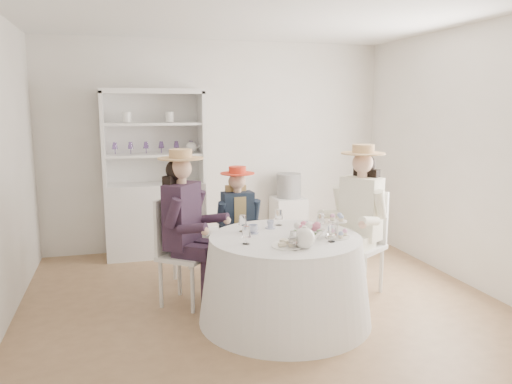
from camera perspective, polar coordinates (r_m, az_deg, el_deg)
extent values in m
plane|color=olive|center=(5.03, 0.31, -12.07)|extent=(4.50, 4.50, 0.00)
plane|color=white|center=(4.73, 0.34, 19.87)|extent=(4.50, 4.50, 0.00)
plane|color=silver|center=(6.63, -4.41, 5.29)|extent=(4.50, 0.00, 4.50)
plane|color=silver|center=(2.84, 11.38, -1.07)|extent=(4.50, 0.00, 4.50)
plane|color=silver|center=(5.73, 22.59, 3.83)|extent=(0.00, 4.50, 4.50)
cone|color=white|center=(4.46, 3.32, -9.93)|extent=(1.52, 1.52, 0.74)
cylinder|color=white|center=(4.35, 3.37, -5.22)|extent=(1.32, 1.32, 0.02)
cube|color=silver|center=(6.41, -11.32, -3.10)|extent=(1.25, 0.53, 0.92)
cube|color=silver|center=(6.47, -11.77, 6.16)|extent=(1.23, 0.11, 1.12)
cube|color=silver|center=(6.25, -11.82, 11.20)|extent=(1.25, 0.53, 0.06)
cube|color=silver|center=(6.25, -17.09, 5.81)|extent=(0.07, 0.46, 1.12)
cube|color=silver|center=(6.33, -6.25, 6.24)|extent=(0.07, 0.46, 1.12)
cube|color=silver|center=(6.28, -11.58, 4.19)|extent=(1.17, 0.48, 0.03)
cube|color=silver|center=(6.25, -11.70, 7.64)|extent=(1.17, 0.48, 0.03)
sphere|color=white|center=(6.32, -7.43, 5.09)|extent=(0.14, 0.14, 0.14)
cube|color=silver|center=(6.79, 3.71, -3.35)|extent=(0.42, 0.42, 0.65)
cylinder|color=black|center=(6.69, 3.76, 0.73)|extent=(0.43, 0.43, 0.32)
cube|color=silver|center=(4.80, -8.11, -7.25)|extent=(0.59, 0.59, 0.04)
cylinder|color=silver|center=(4.66, -7.27, -10.91)|extent=(0.04, 0.04, 0.46)
cylinder|color=silver|center=(4.94, -5.33, -9.66)|extent=(0.04, 0.04, 0.46)
cylinder|color=silver|center=(4.82, -10.81, -10.27)|extent=(0.04, 0.04, 0.46)
cylinder|color=silver|center=(5.09, -8.74, -9.11)|extent=(0.04, 0.04, 0.46)
cube|color=silver|center=(4.82, -10.14, -3.73)|extent=(0.27, 0.34, 0.53)
cube|color=black|center=(4.71, -8.44, -2.68)|extent=(0.40, 0.43, 0.61)
cube|color=black|center=(4.64, -7.36, -6.76)|extent=(0.37, 0.33, 0.13)
cylinder|color=black|center=(4.67, -5.67, -10.70)|extent=(0.11, 0.11, 0.48)
cylinder|color=black|center=(4.49, -9.41, -2.36)|extent=(0.20, 0.19, 0.29)
cube|color=black|center=(4.79, -6.25, -6.17)|extent=(0.37, 0.33, 0.13)
cylinder|color=black|center=(4.83, -4.61, -9.98)|extent=(0.11, 0.11, 0.48)
cylinder|color=black|center=(4.86, -6.74, -1.36)|extent=(0.20, 0.19, 0.29)
cylinder|color=#D8A889|center=(4.65, -8.55, 1.25)|extent=(0.09, 0.09, 0.08)
sphere|color=#D8A889|center=(4.63, -8.58, 2.66)|extent=(0.20, 0.20, 0.20)
sphere|color=black|center=(4.66, -9.08, 2.49)|extent=(0.20, 0.20, 0.20)
cube|color=black|center=(4.72, -9.38, -0.47)|extent=(0.22, 0.25, 0.40)
cylinder|color=tan|center=(4.62, -8.61, 3.83)|extent=(0.42, 0.42, 0.01)
cylinder|color=tan|center=(4.62, -8.63, 4.35)|extent=(0.21, 0.21, 0.08)
cube|color=silver|center=(5.29, -2.03, -6.34)|extent=(0.38, 0.38, 0.04)
cylinder|color=silver|center=(5.18, -3.08, -9.08)|extent=(0.03, 0.03, 0.39)
cylinder|color=silver|center=(5.26, -0.05, -8.76)|extent=(0.03, 0.03, 0.39)
cylinder|color=silver|center=(5.44, -3.91, -8.14)|extent=(0.03, 0.03, 0.39)
cylinder|color=silver|center=(5.52, -1.02, -7.86)|extent=(0.03, 0.03, 0.39)
cube|color=silver|center=(5.38, -2.55, -3.42)|extent=(0.34, 0.05, 0.45)
cube|color=#1B2637|center=(5.22, -2.11, -2.81)|extent=(0.33, 0.20, 0.52)
cube|color=tan|center=(5.22, -2.11, -2.81)|extent=(0.14, 0.20, 0.45)
cube|color=#1B2637|center=(5.15, -2.55, -5.97)|extent=(0.13, 0.31, 0.11)
cylinder|color=#1B2637|center=(5.12, -2.12, -9.22)|extent=(0.09, 0.09, 0.41)
cylinder|color=#1B2637|center=(5.13, -3.98, -2.35)|extent=(0.09, 0.16, 0.25)
cube|color=#1B2637|center=(5.19, -0.84, -5.82)|extent=(0.13, 0.31, 0.11)
cylinder|color=#1B2637|center=(5.16, -0.39, -9.04)|extent=(0.09, 0.09, 0.41)
cylinder|color=#1B2637|center=(5.23, -0.06, -2.08)|extent=(0.09, 0.16, 0.25)
cylinder|color=#D8A889|center=(5.17, -2.13, 0.18)|extent=(0.08, 0.08, 0.07)
sphere|color=#D8A889|center=(5.15, -2.14, 1.26)|extent=(0.17, 0.17, 0.17)
sphere|color=tan|center=(5.19, -2.26, 1.18)|extent=(0.17, 0.17, 0.17)
cube|color=tan|center=(5.26, -2.35, -1.03)|extent=(0.22, 0.08, 0.34)
cylinder|color=red|center=(5.14, -2.14, 2.14)|extent=(0.36, 0.36, 0.01)
cylinder|color=red|center=(5.14, -2.14, 2.54)|extent=(0.18, 0.18, 0.07)
cube|color=silver|center=(5.11, 11.64, -6.20)|extent=(0.59, 0.59, 0.04)
cylinder|color=silver|center=(5.13, 8.90, -8.94)|extent=(0.04, 0.04, 0.47)
cylinder|color=silver|center=(4.97, 12.27, -9.69)|extent=(0.04, 0.04, 0.47)
cylinder|color=silver|center=(5.41, 10.88, -8.00)|extent=(0.04, 0.04, 0.47)
cylinder|color=silver|center=(5.25, 14.12, -8.67)|extent=(0.04, 0.04, 0.47)
cube|color=silver|center=(5.21, 12.81, -2.68)|extent=(0.25, 0.36, 0.53)
cube|color=white|center=(5.04, 11.92, -1.82)|extent=(0.39, 0.44, 0.62)
cube|color=white|center=(5.03, 9.99, -5.40)|extent=(0.38, 0.31, 0.13)
cylinder|color=white|center=(5.00, 8.97, -9.30)|extent=(0.11, 0.11, 0.49)
cylinder|color=white|center=(5.10, 9.55, -0.75)|extent=(0.21, 0.18, 0.29)
cube|color=white|center=(4.94, 11.90, -5.76)|extent=(0.38, 0.31, 0.13)
cylinder|color=white|center=(4.91, 10.89, -9.74)|extent=(0.11, 0.11, 0.49)
cylinder|color=white|center=(4.88, 13.95, -1.38)|extent=(0.21, 0.18, 0.29)
cylinder|color=#D8A889|center=(4.98, 12.05, 1.90)|extent=(0.10, 0.10, 0.09)
sphere|color=#D8A889|center=(4.97, 12.10, 3.25)|extent=(0.20, 0.20, 0.20)
sphere|color=black|center=(5.01, 12.36, 3.11)|extent=(0.20, 0.20, 0.20)
cube|color=black|center=(5.08, 12.47, 0.33)|extent=(0.21, 0.26, 0.41)
cylinder|color=tan|center=(4.96, 12.14, 4.35)|extent=(0.43, 0.43, 0.01)
cylinder|color=tan|center=(4.95, 12.16, 4.84)|extent=(0.21, 0.21, 0.09)
cube|color=silver|center=(5.54, -6.83, -4.56)|extent=(0.62, 0.62, 0.04)
cylinder|color=silver|center=(5.69, -4.35, -6.81)|extent=(0.04, 0.04, 0.49)
cylinder|color=silver|center=(5.84, -7.59, -6.44)|extent=(0.04, 0.04, 0.49)
cylinder|color=silver|center=(5.38, -5.88, -7.83)|extent=(0.04, 0.04, 0.49)
cylinder|color=silver|center=(5.54, -9.27, -7.40)|extent=(0.04, 0.04, 0.49)
cube|color=silver|center=(5.30, -7.84, -1.91)|extent=(0.37, 0.27, 0.56)
imported|color=white|center=(4.43, -0.34, -4.32)|extent=(0.10, 0.10, 0.07)
imported|color=white|center=(4.61, 1.65, -3.78)|extent=(0.09, 0.09, 0.06)
imported|color=white|center=(4.57, 5.64, -3.95)|extent=(0.09, 0.09, 0.06)
imported|color=white|center=(4.37, 6.24, -4.67)|extent=(0.27, 0.27, 0.06)
sphere|color=#D56A8B|center=(4.34, 6.68, -4.01)|extent=(0.07, 0.07, 0.07)
sphere|color=white|center=(4.37, 6.20, -3.89)|extent=(0.07, 0.07, 0.07)
sphere|color=#D56A8B|center=(4.36, 5.56, -3.91)|extent=(0.07, 0.07, 0.07)
sphere|color=white|center=(4.32, 5.23, -4.03)|extent=(0.07, 0.07, 0.07)
sphere|color=#D56A8B|center=(4.28, 5.46, -4.19)|extent=(0.07, 0.07, 0.07)
sphere|color=white|center=(4.26, 6.09, -4.24)|extent=(0.07, 0.07, 0.07)
sphere|color=#D56A8B|center=(4.29, 6.64, -4.16)|extent=(0.07, 0.07, 0.07)
sphere|color=white|center=(4.00, 5.54, -5.26)|extent=(0.18, 0.18, 0.18)
cylinder|color=white|center=(4.04, 6.97, -5.01)|extent=(0.10, 0.03, 0.08)
cylinder|color=white|center=(3.98, 5.56, -4.04)|extent=(0.04, 0.04, 0.02)
cylinder|color=white|center=(4.04, 3.54, -6.19)|extent=(0.25, 0.25, 0.01)
cube|color=beige|center=(4.00, 2.98, -6.00)|extent=(0.06, 0.04, 0.03)
cube|color=beige|center=(4.03, 3.54, -5.71)|extent=(0.06, 0.05, 0.03)
cube|color=beige|center=(4.06, 4.09, -5.75)|extent=(0.07, 0.06, 0.03)
cube|color=beige|center=(4.05, 3.11, -5.59)|extent=(0.07, 0.07, 0.03)
cube|color=beige|center=(4.00, 4.11, -5.98)|extent=(0.06, 0.07, 0.03)
cylinder|color=white|center=(4.37, 9.26, -5.06)|extent=(0.21, 0.21, 0.01)
cylinder|color=white|center=(4.35, 9.29, -4.22)|extent=(0.02, 0.02, 0.14)
cylinder|color=white|center=(4.33, 9.32, -3.30)|extent=(0.16, 0.16, 0.01)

